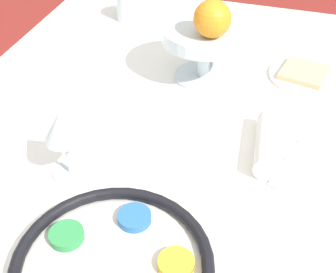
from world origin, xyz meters
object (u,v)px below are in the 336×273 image
seder_plate (113,265)px  napkin_roll (269,143)px  fruit_stand (204,40)px  cup_near (130,6)px  orange_fruit (212,19)px  bread_plate (304,75)px  wine_glass (63,128)px

seder_plate → napkin_roll: 0.38m
fruit_stand → napkin_roll: size_ratio=1.21×
napkin_roll → cup_near: cup_near is taller
seder_plate → orange_fruit: orange_fruit is taller
orange_fruit → bread_plate: 0.28m
bread_plate → fruit_stand: bearing=106.8°
seder_plate → cup_near: 0.85m
seder_plate → cup_near: (0.80, 0.27, 0.02)m
wine_glass → napkin_roll: size_ratio=0.89×
orange_fruit → wine_glass: bearing=153.2°
cup_near → seder_plate: bearing=-161.2°
orange_fruit → cup_near: bearing=46.8°
wine_glass → fruit_stand: size_ratio=0.74×
wine_glass → orange_fruit: bearing=-26.8°
cup_near → bread_plate: bearing=-109.0°
wine_glass → napkin_roll: bearing=-64.8°
orange_fruit → napkin_roll: orange_fruit is taller
fruit_stand → cup_near: bearing=48.5°
napkin_roll → cup_near: bearing=44.3°
fruit_stand → bread_plate: 0.26m
bread_plate → cup_near: (0.17, 0.50, 0.03)m
orange_fruit → bread_plate: (0.11, -0.21, -0.16)m
seder_plate → wine_glass: (0.17, 0.16, 0.09)m
napkin_roll → cup_near: (0.47, 0.46, 0.01)m
wine_glass → cup_near: bearing=10.7°
orange_fruit → bread_plate: size_ratio=0.49×
cup_near → fruit_stand: bearing=-131.5°
wine_glass → orange_fruit: 0.40m
seder_plate → fruit_stand: size_ratio=1.57×
wine_glass → bread_plate: (0.46, -0.39, -0.10)m
wine_glass → bread_plate: wine_glass is taller
seder_plate → bread_plate: 0.67m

